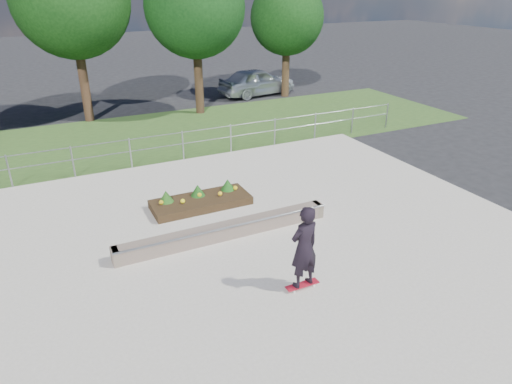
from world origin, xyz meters
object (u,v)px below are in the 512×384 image
skateboarder (304,247)px  grind_ledge (226,231)px  parked_car (257,82)px  planter_bed (200,200)px

skateboarder → grind_ledge: bearing=103.7°
skateboarder → parked_car: skateboarder is taller
planter_bed → parked_car: bearing=57.4°
grind_ledge → planter_bed: bearing=89.0°
planter_bed → skateboarder: bearing=-82.6°
grind_ledge → skateboarder: skateboarder is taller
planter_bed → parked_car: parked_car is taller
skateboarder → planter_bed: bearing=97.4°
grind_ledge → skateboarder: 3.02m
parked_car → planter_bed: bearing=139.2°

